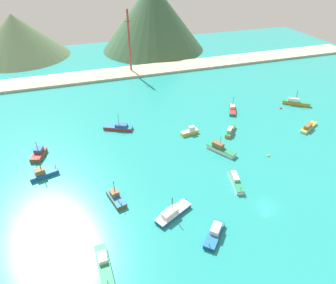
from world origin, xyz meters
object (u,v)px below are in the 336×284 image
at_px(fishing_boat_6, 236,181).
at_px(fishing_boat_9, 116,198).
at_px(fishing_boat_4, 309,127).
at_px(fishing_boat_14, 172,213).
at_px(fishing_boat_11, 104,265).
at_px(buoy_0, 281,108).
at_px(fishing_boat_2, 119,127).
at_px(fishing_boat_3, 296,102).
at_px(radio_tower, 129,42).
at_px(fishing_boat_12, 190,131).
at_px(fishing_boat_8, 232,109).
at_px(fishing_boat_1, 215,233).
at_px(fishing_boat_10, 220,149).
at_px(fishing_boat_13, 230,131).
at_px(buoy_1, 268,156).
at_px(fishing_boat_5, 39,154).
at_px(fishing_boat_0, 43,173).

bearing_deg(fishing_boat_6, fishing_boat_9, 173.51).
height_order(fishing_boat_4, fishing_boat_14, fishing_boat_14).
bearing_deg(fishing_boat_14, fishing_boat_11, -153.30).
bearing_deg(buoy_0, fishing_boat_4, -91.27).
relative_size(fishing_boat_2, fishing_boat_3, 1.09).
xyz_separation_m(fishing_boat_3, radio_tower, (-57.35, 59.87, 14.90)).
bearing_deg(fishing_boat_6, buoy_0, 41.13).
height_order(fishing_boat_3, buoy_0, fishing_boat_3).
bearing_deg(fishing_boat_12, fishing_boat_8, 25.62).
relative_size(fishing_boat_1, fishing_boat_11, 0.78).
bearing_deg(fishing_boat_8, fishing_boat_10, -125.77).
xyz_separation_m(fishing_boat_13, buoy_0, (29.12, 10.54, -0.73)).
relative_size(fishing_boat_12, buoy_1, 8.07).
height_order(fishing_boat_9, fishing_boat_14, fishing_boat_9).
xyz_separation_m(fishing_boat_6, fishing_boat_8, (20.47, 39.90, -0.09)).
bearing_deg(fishing_boat_2, fishing_boat_12, -25.51).
bearing_deg(fishing_boat_10, fishing_boat_1, -118.72).
bearing_deg(fishing_boat_5, fishing_boat_11, -73.45).
bearing_deg(fishing_boat_11, fishing_boat_8, 42.58).
bearing_deg(fishing_boat_2, fishing_boat_8, -0.39).
distance_m(fishing_boat_2, fishing_boat_12, 26.17).
relative_size(fishing_boat_1, radio_tower, 0.26).
bearing_deg(fishing_boat_4, fishing_boat_2, 161.87).
distance_m(fishing_boat_0, fishing_boat_10, 55.15).
xyz_separation_m(fishing_boat_6, fishing_boat_10, (2.92, 15.53, 0.22)).
bearing_deg(buoy_1, fishing_boat_8, 82.83).
height_order(fishing_boat_12, fishing_boat_14, fishing_boat_14).
xyz_separation_m(fishing_boat_0, fishing_boat_12, (49.63, 8.37, 0.04)).
distance_m(fishing_boat_0, fishing_boat_8, 75.01).
height_order(fishing_boat_2, fishing_boat_4, fishing_boat_2).
relative_size(fishing_boat_3, fishing_boat_10, 0.97).
bearing_deg(fishing_boat_5, fishing_boat_13, -5.49).
height_order(fishing_boat_0, fishing_boat_13, fishing_boat_0).
bearing_deg(fishing_boat_12, fishing_boat_0, -170.43).
height_order(fishing_boat_4, fishing_boat_8, fishing_boat_8).
relative_size(fishing_boat_1, fishing_boat_5, 1.07).
xyz_separation_m(fishing_boat_0, fishing_boat_3, (100.65, 16.10, 0.08)).
relative_size(fishing_boat_5, fishing_boat_8, 0.84).
bearing_deg(buoy_0, fishing_boat_12, -171.26).
bearing_deg(buoy_1, fishing_boat_2, 143.09).
height_order(fishing_boat_2, radio_tower, radio_tower).
relative_size(fishing_boat_6, buoy_0, 10.77).
height_order(fishing_boat_1, fishing_boat_13, fishing_boat_13).
distance_m(fishing_boat_11, fishing_boat_12, 57.82).
height_order(fishing_boat_14, buoy_1, fishing_boat_14).
distance_m(fishing_boat_0, fishing_boat_14, 40.75).
distance_m(fishing_boat_1, fishing_boat_13, 47.59).
height_order(fishing_boat_9, fishing_boat_12, fishing_boat_9).
distance_m(fishing_boat_6, fishing_boat_10, 15.80).
height_order(fishing_boat_2, fishing_boat_8, fishing_boat_2).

